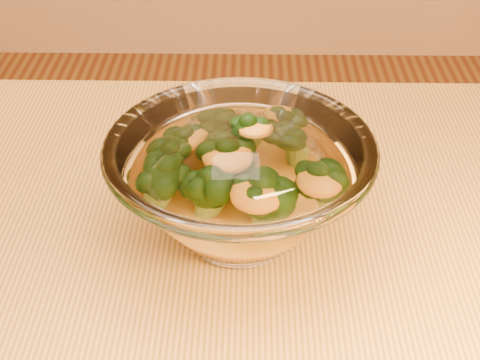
% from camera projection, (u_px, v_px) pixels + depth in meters
% --- Properties ---
extents(glass_bowl, '(0.23, 0.23, 0.10)m').
position_uv_depth(glass_bowl, '(240.00, 185.00, 0.58)').
color(glass_bowl, white).
rests_on(glass_bowl, table).
extents(cheese_sauce, '(0.11, 0.11, 0.03)m').
position_uv_depth(cheese_sauce, '(240.00, 204.00, 0.59)').
color(cheese_sauce, orange).
rests_on(cheese_sauce, glass_bowl).
extents(broccoli_heap, '(0.16, 0.15, 0.07)m').
position_uv_depth(broccoli_heap, '(236.00, 170.00, 0.58)').
color(broccoli_heap, black).
rests_on(broccoli_heap, cheese_sauce).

